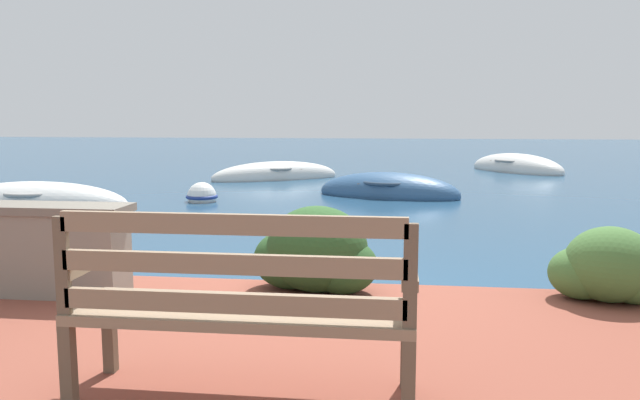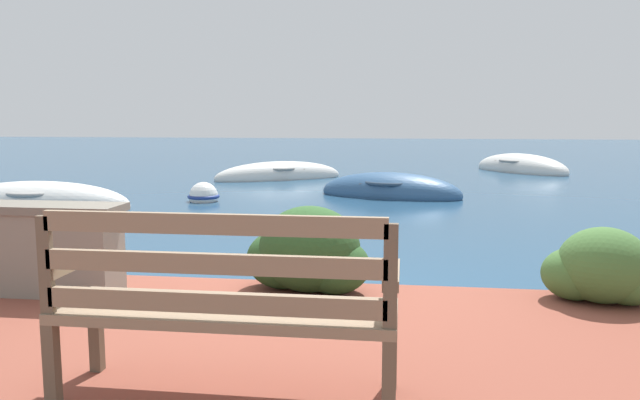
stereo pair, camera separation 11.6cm
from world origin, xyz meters
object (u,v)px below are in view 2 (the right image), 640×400
rowboat_nearest (37,205)px  rowboat_far (279,176)px  rowboat_mid (390,193)px  park_bench (223,302)px  rowboat_outer (521,169)px  mooring_buoy (204,196)px

rowboat_nearest → rowboat_far: (3.05, 5.59, -0.00)m
rowboat_mid → rowboat_far: rowboat_mid is taller
rowboat_nearest → rowboat_mid: 6.42m
park_bench → rowboat_far: (-2.29, 12.60, -0.64)m
rowboat_mid → rowboat_outer: bearing=-104.0°
park_bench → rowboat_nearest: park_bench is taller
rowboat_far → mooring_buoy: rowboat_far is taller
rowboat_outer → mooring_buoy: size_ratio=5.71×
rowboat_outer → rowboat_far: bearing=79.9°
park_bench → rowboat_nearest: bearing=120.4°
rowboat_nearest → rowboat_far: bearing=-125.4°
rowboat_far → rowboat_outer: rowboat_outer is taller
park_bench → rowboat_mid: park_bench is taller
rowboat_far → mooring_buoy: bearing=-129.8°
rowboat_nearest → mooring_buoy: 2.82m
rowboat_outer → park_bench: bearing=130.0°
rowboat_nearest → rowboat_far: 6.37m
mooring_buoy → rowboat_outer: bearing=46.3°
mooring_buoy → rowboat_nearest: bearing=-152.5°
rowboat_far → rowboat_outer: (6.42, 3.00, 0.01)m
rowboat_outer → mooring_buoy: (-6.97, -7.29, 0.02)m
rowboat_nearest → park_bench: bearing=120.6°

